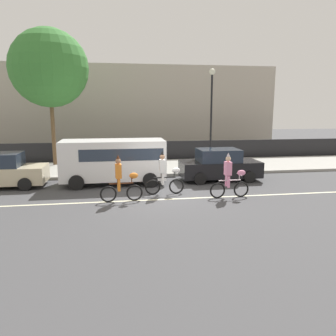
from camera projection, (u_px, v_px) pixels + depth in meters
ground_plane at (160, 196)px, 14.01m from camera, size 80.00×80.00×0.00m
road_centre_line at (162, 199)px, 13.52m from camera, size 36.00×0.14×0.01m
sidewalk_curb at (147, 167)px, 20.31m from camera, size 60.00×5.00×0.15m
fence_line at (143, 151)px, 23.01m from camera, size 40.00×0.08×1.40m
building_backdrop at (113, 109)px, 30.52m from camera, size 28.00×8.00×7.21m
parade_cyclist_orange at (122, 181)px, 13.09m from camera, size 1.72×0.50×1.92m
parade_cyclist_zebra at (165, 175)px, 14.20m from camera, size 1.72×0.50×1.92m
parade_cyclist_pink at (230, 178)px, 13.65m from camera, size 1.72×0.50×1.92m
parked_van_white at (115, 158)px, 16.11m from camera, size 5.00×2.22×2.18m
parked_car_black at (219, 165)px, 17.00m from camera, size 4.10×1.92×1.64m
parked_car_beige at (0, 171)px, 15.47m from camera, size 4.10×1.92×1.64m
street_lamp_post at (211, 103)px, 19.71m from camera, size 0.36×0.36×5.86m
street_tree_near_lamp at (49, 68)px, 19.87m from camera, size 4.72×4.72×8.31m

